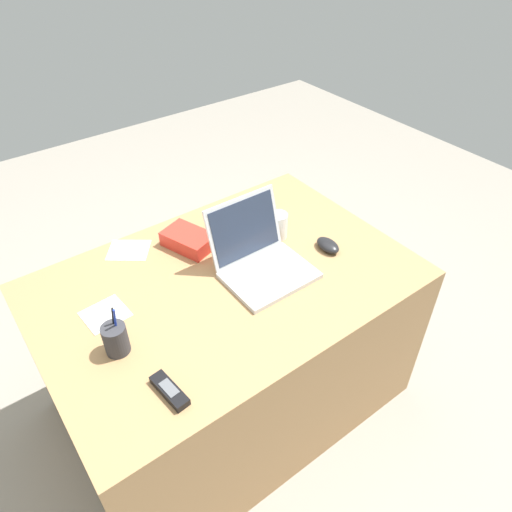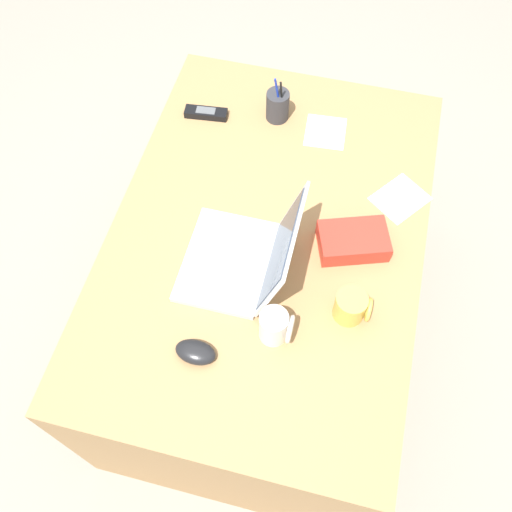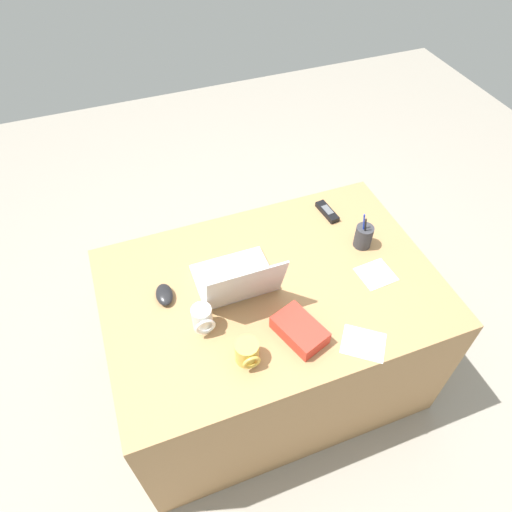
# 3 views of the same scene
# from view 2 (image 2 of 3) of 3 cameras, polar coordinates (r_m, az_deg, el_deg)

# --- Properties ---
(ground_plane) EXTENTS (6.00, 6.00, 0.00)m
(ground_plane) POSITION_cam_2_polar(r_m,az_deg,el_deg) (2.32, 0.87, -7.19)
(ground_plane) COLOR gray
(desk) EXTENTS (1.35, 0.92, 0.72)m
(desk) POSITION_cam_2_polar(r_m,az_deg,el_deg) (1.99, 1.00, -3.12)
(desk) COLOR #A87C4F
(desk) RESTS_ON ground
(laptop) EXTENTS (0.31, 0.31, 0.25)m
(laptop) POSITION_cam_2_polar(r_m,az_deg,el_deg) (1.57, -1.21, -0.17)
(laptop) COLOR silver
(laptop) RESTS_ON desk
(computer_mouse) EXTENTS (0.07, 0.11, 0.04)m
(computer_mouse) POSITION_cam_2_polar(r_m,az_deg,el_deg) (1.49, -6.11, -9.61)
(computer_mouse) COLOR black
(computer_mouse) RESTS_ON desk
(coffee_mug_white) EXTENTS (0.09, 0.10, 0.09)m
(coffee_mug_white) POSITION_cam_2_polar(r_m,az_deg,el_deg) (1.53, 9.60, -5.04)
(coffee_mug_white) COLOR #E0BC4C
(coffee_mug_white) RESTS_ON desk
(coffee_mug_tall) EXTENTS (0.08, 0.09, 0.11)m
(coffee_mug_tall) POSITION_cam_2_polar(r_m,az_deg,el_deg) (1.47, 1.95, -7.10)
(coffee_mug_tall) COLOR white
(coffee_mug_tall) RESTS_ON desk
(cordless_phone) EXTENTS (0.06, 0.15, 0.03)m
(cordless_phone) POSITION_cam_2_polar(r_m,az_deg,el_deg) (1.96, -5.06, 14.15)
(cordless_phone) COLOR black
(cordless_phone) RESTS_ON desk
(pen_holder) EXTENTS (0.08, 0.08, 0.18)m
(pen_holder) POSITION_cam_2_polar(r_m,az_deg,el_deg) (1.92, 2.20, 14.91)
(pen_holder) COLOR #333338
(pen_holder) RESTS_ON desk
(snack_bag) EXTENTS (0.18, 0.23, 0.06)m
(snack_bag) POSITION_cam_2_polar(r_m,az_deg,el_deg) (1.64, 9.75, 1.50)
(snack_bag) COLOR red
(snack_bag) RESTS_ON desk
(paper_note_near_laptop) EXTENTS (0.20, 0.20, 0.00)m
(paper_note_near_laptop) POSITION_cam_2_polar(r_m,az_deg,el_deg) (1.80, 14.31, 5.63)
(paper_note_near_laptop) COLOR white
(paper_note_near_laptop) RESTS_ON desk
(paper_note_left) EXTENTS (0.15, 0.14, 0.00)m
(paper_note_left) POSITION_cam_2_polar(r_m,az_deg,el_deg) (1.92, 7.00, 12.31)
(paper_note_left) COLOR white
(paper_note_left) RESTS_ON desk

